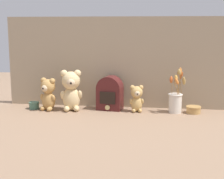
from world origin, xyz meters
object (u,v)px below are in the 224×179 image
object	(u,v)px
teddy_bear_medium	(48,93)
teddy_bear_small	(137,98)
decorative_tin_short	(193,110)
decorative_tin_tall	(34,105)
teddy_bear_large	(71,89)
vintage_radio	(110,93)
flower_vase	(176,100)

from	to	relation	value
teddy_bear_medium	teddy_bear_small	distance (m)	0.66
decorative_tin_short	decorative_tin_tall	bearing A→B (deg)	-179.08
teddy_bear_large	vintage_radio	xyz separation A→B (m)	(0.28, 0.07, -0.03)
teddy_bear_small	decorative_tin_short	bearing A→B (deg)	1.25
teddy_bear_large	decorative_tin_tall	bearing A→B (deg)	177.57
vintage_radio	decorative_tin_short	xyz separation A→B (m)	(0.62, -0.04, -0.10)
vintage_radio	decorative_tin_short	bearing A→B (deg)	-3.38
teddy_bear_medium	decorative_tin_short	world-z (taller)	teddy_bear_medium
teddy_bear_large	teddy_bear_small	size ratio (longest dim) A/B	1.54
teddy_bear_medium	vintage_radio	bearing A→B (deg)	10.13
flower_vase	vintage_radio	size ratio (longest dim) A/B	1.31
flower_vase	teddy_bear_large	bearing A→B (deg)	-177.65
vintage_radio	decorative_tin_tall	size ratio (longest dim) A/B	3.25
decorative_tin_tall	decorative_tin_short	bearing A→B (deg)	0.92
teddy_bear_large	flower_vase	size ratio (longest dim) A/B	0.92
teddy_bear_small	teddy_bear_medium	bearing A→B (deg)	-176.88
flower_vase	decorative_tin_short	xyz separation A→B (m)	(0.13, 0.00, -0.07)
teddy_bear_small	decorative_tin_tall	size ratio (longest dim) A/B	2.53
teddy_bear_medium	teddy_bear_large	bearing A→B (deg)	4.36
teddy_bear_medium	flower_vase	world-z (taller)	flower_vase
vintage_radio	teddy_bear_large	bearing A→B (deg)	-166.39
vintage_radio	teddy_bear_medium	bearing A→B (deg)	-169.87
teddy_bear_medium	decorative_tin_short	xyz separation A→B (m)	(1.07, 0.04, -0.10)
flower_vase	vintage_radio	distance (m)	0.49
teddy_bear_medium	teddy_bear_small	bearing A→B (deg)	3.12
decorative_tin_tall	vintage_radio	bearing A→B (deg)	5.50
teddy_bear_large	decorative_tin_short	world-z (taller)	teddy_bear_large
teddy_bear_large	decorative_tin_short	size ratio (longest dim) A/B	2.86
teddy_bear_small	teddy_bear_large	bearing A→B (deg)	-177.32
flower_vase	teddy_bear_small	bearing A→B (deg)	-178.20
teddy_bear_medium	teddy_bear_small	world-z (taller)	teddy_bear_medium
teddy_bear_small	vintage_radio	xyz separation A→B (m)	(-0.20, 0.05, 0.02)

